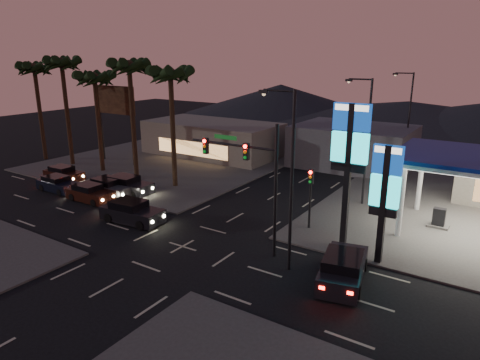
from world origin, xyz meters
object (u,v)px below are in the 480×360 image
Objects in this scene: pylon_sign_tall at (350,148)px; car_lane_b_mid at (126,185)px; suv_station at (343,268)px; traffic_signal_mast at (250,168)px; pylon_sign_short at (385,187)px; car_lane_a_front at (132,212)px; car_lane_a_rear at (58,184)px; car_lane_b_rear at (64,174)px; car_lane_a_mid at (90,193)px; car_lane_b_front at (109,188)px.

pylon_sign_tall is 1.85× the size of car_lane_b_mid.
pylon_sign_tall is 7.15m from suv_station.
traffic_signal_mast is at bearing -143.48° from pylon_sign_tall.
car_lane_a_front is at bearing -169.09° from pylon_sign_short.
car_lane_a_front reaches higher than car_lane_a_rear.
traffic_signal_mast is 23.91m from car_lane_b_rear.
car_lane_b_mid is (1.01, 3.07, 0.07)m from car_lane_a_mid.
pylon_sign_short is at bearing -3.08° from car_lane_b_mid.
car_lane_a_mid is at bearing -19.73° from car_lane_b_rear.
car_lane_a_front is at bearing -179.64° from suv_station.
car_lane_a_front reaches higher than car_lane_a_mid.
suv_station is (1.52, -4.15, -5.63)m from pylon_sign_tall.
pylon_sign_short is 1.33× the size of suv_station.
car_lane_b_front is at bearing -5.68° from car_lane_b_rear.
car_lane_b_mid is (0.78, 1.22, 0.02)m from car_lane_b_front.
pylon_sign_short is 28.21m from car_lane_a_rear.
car_lane_b_front reaches higher than car_lane_a_mid.
pylon_sign_tall is 1.29× the size of pylon_sign_short.
pylon_sign_tall is at bearing 7.87° from car_lane_a_mid.
pylon_sign_tall is 2.12× the size of car_lane_b_rear.
car_lane_b_front is at bearing -122.74° from car_lane_b_mid.
car_lane_a_front is at bearing -163.50° from pylon_sign_tall.
pylon_sign_tall reaches higher than car_lane_b_rear.
car_lane_b_mid is at bearing 57.26° from car_lane_b_front.
traffic_signal_mast is at bearing -160.87° from pylon_sign_short.
car_lane_b_front reaches higher than car_lane_b_rear.
pylon_sign_short is at bearing -1.35° from car_lane_b_rear.
suv_station is (21.27, -4.34, 0.05)m from car_lane_b_mid.
car_lane_a_front is at bearing -7.96° from car_lane_a_rear.
pylon_sign_short is 23.38m from car_lane_b_front.
car_lane_a_mid is at bearing 176.72° from suv_station.
car_lane_a_rear is 0.86× the size of car_lane_b_mid.
car_lane_b_front is at bearing 152.53° from car_lane_a_front.
car_lane_b_mid reaches higher than car_lane_b_rear.
pylon_sign_short is at bearing 10.91° from car_lane_a_front.
pylon_sign_tall reaches higher than car_lane_a_front.
car_lane_b_mid reaches higher than car_lane_a_mid.
car_lane_a_mid is 0.83× the size of suv_station.
car_lane_b_mid is (-5.42, 4.44, -0.01)m from car_lane_a_front.
traffic_signal_mast is 1.52× the size of suv_station.
pylon_sign_short is 30.76m from car_lane_b_rear.
car_lane_a_mid is 7.67m from car_lane_b_rear.
car_lane_a_rear is at bearing -173.92° from pylon_sign_tall.
car_lane_b_mid is (-19.76, 0.20, -5.67)m from pylon_sign_tall.
car_lane_a_mid is at bearing 177.70° from traffic_signal_mast.
traffic_signal_mast is 1.64× the size of car_lane_b_mid.
car_lane_a_mid is (-6.43, 1.38, -0.07)m from car_lane_a_front.
pylon_sign_tall is 26.16m from car_lane_a_rear.
car_lane_b_front is at bearing 19.17° from car_lane_a_rear.
pylon_sign_tall is at bearing 6.08° from car_lane_a_rear.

